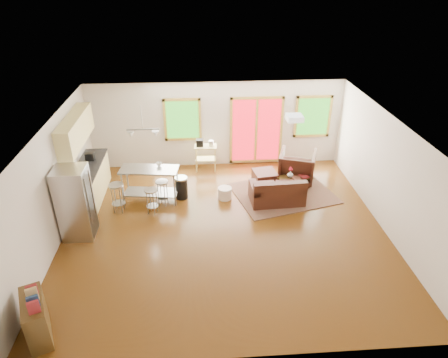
{
  "coord_description": "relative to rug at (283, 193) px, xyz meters",
  "views": [
    {
      "loc": [
        -0.57,
        -7.71,
        5.6
      ],
      "look_at": [
        0.0,
        0.3,
        1.2
      ],
      "focal_mm": 32.0,
      "sensor_mm": 36.0,
      "label": 1
    }
  ],
  "objects": [
    {
      "name": "armchair",
      "position": [
        0.51,
        0.71,
        0.48
      ],
      "size": [
        1.21,
        1.17,
        1.0
      ],
      "primitive_type": "imported",
      "rotation": [
        0.0,
        0.0,
        2.81
      ],
      "color": "black",
      "rests_on": "floor"
    },
    {
      "name": "trash_can",
      "position": [
        -2.76,
        -0.01,
        0.3
      ],
      "size": [
        0.35,
        0.35,
        0.62
      ],
      "rotation": [
        0.0,
        0.0,
        -0.04
      ],
      "color": "black",
      "rests_on": "floor"
    },
    {
      "name": "vase",
      "position": [
        0.2,
        0.21,
        0.49
      ],
      "size": [
        0.17,
        0.18,
        0.29
      ],
      "rotation": [
        0.0,
        0.0,
        -0.03
      ],
      "color": "silver",
      "rests_on": "coffee_table"
    },
    {
      "name": "bar_stool_a",
      "position": [
        -4.34,
        -0.56,
        0.56
      ],
      "size": [
        0.4,
        0.4,
        0.77
      ],
      "rotation": [
        0.0,
        0.0,
        -0.11
      ],
      "color": "#B7BABC",
      "rests_on": "floor"
    },
    {
      "name": "bookshelf",
      "position": [
        -5.06,
        -4.36,
        0.39
      ],
      "size": [
        0.66,
        0.94,
        1.03
      ],
      "rotation": [
        0.0,
        0.0,
        0.4
      ],
      "color": "#3D2B11",
      "rests_on": "floor"
    },
    {
      "name": "ceiling",
      "position": [
        -1.72,
        -1.54,
        2.6
      ],
      "size": [
        7.5,
        7.0,
        0.02
      ],
      "primitive_type": "cube",
      "color": "silver",
      "rests_on": "ground"
    },
    {
      "name": "rug",
      "position": [
        0.0,
        0.0,
        0.0
      ],
      "size": [
        2.98,
        2.56,
        0.03
      ],
      "primitive_type": "cube",
      "rotation": [
        0.0,
        0.0,
        0.26
      ],
      "color": "#4C5938",
      "rests_on": "floor"
    },
    {
      "name": "island",
      "position": [
        -3.56,
        -0.09,
        0.63
      ],
      "size": [
        1.55,
        0.78,
        0.94
      ],
      "rotation": [
        0.0,
        0.0,
        -0.13
      ],
      "color": "#B7BABC",
      "rests_on": "floor"
    },
    {
      "name": "refrigerator",
      "position": [
        -5.06,
        -1.5,
        0.84
      ],
      "size": [
        0.71,
        0.67,
        1.71
      ],
      "rotation": [
        0.0,
        0.0,
        0.0
      ],
      "color": "#B7BABC",
      "rests_on": "floor"
    },
    {
      "name": "book",
      "position": [
        0.48,
        0.19,
        0.53
      ],
      "size": [
        0.21,
        0.08,
        0.29
      ],
      "primitive_type": "imported",
      "rotation": [
        0.0,
        0.0,
        0.26
      ],
      "color": "maroon",
      "rests_on": "coffee_table"
    },
    {
      "name": "pendant_light",
      "position": [
        -3.62,
        -0.04,
        1.88
      ],
      "size": [
        0.8,
        0.18,
        0.79
      ],
      "color": "gray",
      "rests_on": "ceiling"
    },
    {
      "name": "front_wall",
      "position": [
        -1.72,
        -5.05,
        1.29
      ],
      "size": [
        7.5,
        0.02,
        2.6
      ],
      "primitive_type": "cube",
      "color": "beige",
      "rests_on": "ground"
    },
    {
      "name": "floor",
      "position": [
        -1.72,
        -1.54,
        -0.02
      ],
      "size": [
        7.5,
        7.0,
        0.02
      ],
      "primitive_type": "cube",
      "color": "#3D2209",
      "rests_on": "ground"
    },
    {
      "name": "cabinets",
      "position": [
        -5.2,
        0.16,
        0.91
      ],
      "size": [
        0.64,
        2.24,
        2.3
      ],
      "color": "#DAC977",
      "rests_on": "floor"
    },
    {
      "name": "loveseat",
      "position": [
        -0.27,
        -0.44,
        0.28
      ],
      "size": [
        1.41,
        0.85,
        0.73
      ],
      "rotation": [
        0.0,
        0.0,
        0.05
      ],
      "color": "black",
      "rests_on": "floor"
    },
    {
      "name": "right_wall",
      "position": [
        2.04,
        -1.54,
        1.29
      ],
      "size": [
        0.02,
        7.0,
        2.6
      ],
      "primitive_type": "cube",
      "color": "beige",
      "rests_on": "ground"
    },
    {
      "name": "ottoman",
      "position": [
        -0.43,
        0.54,
        0.19
      ],
      "size": [
        0.7,
        0.7,
        0.41
      ],
      "primitive_type": "cube",
      "rotation": [
        0.0,
        0.0,
        0.16
      ],
      "color": "black",
      "rests_on": "floor"
    },
    {
      "name": "left_wall",
      "position": [
        -5.48,
        -1.54,
        1.29
      ],
      "size": [
        0.02,
        7.0,
        2.6
      ],
      "primitive_type": "cube",
      "color": "beige",
      "rests_on": "ground"
    },
    {
      "name": "ceiling_flush",
      "position": [
        -0.12,
        -0.94,
        2.52
      ],
      "size": [
        0.35,
        0.35,
        0.12
      ],
      "primitive_type": "cube",
      "color": "white",
      "rests_on": "ceiling"
    },
    {
      "name": "back_wall",
      "position": [
        -1.72,
        1.97,
        1.29
      ],
      "size": [
        7.5,
        0.02,
        2.6
      ],
      "primitive_type": "cube",
      "color": "beige",
      "rests_on": "ground"
    },
    {
      "name": "coffee_table",
      "position": [
        0.36,
        0.27,
        0.3
      ],
      "size": [
        1.04,
        0.85,
        0.36
      ],
      "rotation": [
        0.0,
        0.0,
        0.42
      ],
      "color": "#3D2B11",
      "rests_on": "floor"
    },
    {
      "name": "french_doors",
      "position": [
        -0.52,
        1.92,
        1.09
      ],
      "size": [
        1.6,
        0.05,
        2.1
      ],
      "color": "#B7101B",
      "rests_on": "back_wall"
    },
    {
      "name": "pouf",
      "position": [
        -1.62,
        -0.13,
        0.15
      ],
      "size": [
        0.47,
        0.47,
        0.32
      ],
      "primitive_type": "cylinder",
      "rotation": [
        0.0,
        0.0,
        0.35
      ],
      "color": "#F1E1D1",
      "rests_on": "floor"
    },
    {
      "name": "window_right",
      "position": [
        1.18,
        1.92,
        1.49
      ],
      "size": [
        1.1,
        0.05,
        1.3
      ],
      "color": "#1F5914",
      "rests_on": "back_wall"
    },
    {
      "name": "cup",
      "position": [
        -3.31,
        0.05,
        1.0
      ],
      "size": [
        0.15,
        0.14,
        0.13
      ],
      "primitive_type": "imported",
      "rotation": [
        0.0,
        0.0,
        0.29
      ],
      "color": "silver",
      "rests_on": "island"
    },
    {
      "name": "kitchen_cart",
      "position": [
        -2.09,
        1.58,
        0.67
      ],
      "size": [
        0.67,
        0.45,
        1.0
      ],
      "rotation": [
        0.0,
        0.0,
        -0.05
      ],
      "color": "#DAC977",
      "rests_on": "floor"
    },
    {
      "name": "window_left",
      "position": [
        -2.72,
        1.92,
        1.49
      ],
      "size": [
        1.1,
        0.05,
        1.3
      ],
      "color": "#1F5914",
      "rests_on": "back_wall"
    },
    {
      "name": "bar_stool_c",
      "position": [
        -3.24,
        -0.31,
        0.5
      ],
      "size": [
        0.41,
        0.41,
        0.68
      ],
      "rotation": [
        0.0,
        0.0,
        -0.31
      ],
      "color": "#B7BABC",
      "rests_on": "floor"
    },
    {
      "name": "bar_stool_b",
      "position": [
        -3.48,
        -0.71,
        0.5
      ],
      "size": [
        0.41,
        0.41,
        0.68
      ],
      "rotation": [
        0.0,
        0.0,
        -0.35
      ],
      "color": "#B7BABC",
      "rests_on": "floor"
    }
  ]
}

